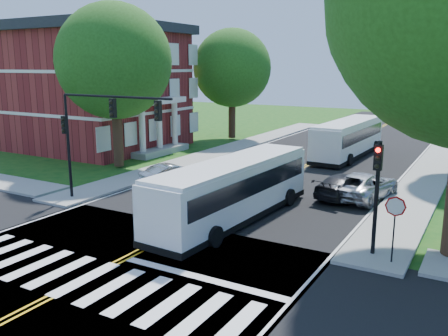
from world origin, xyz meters
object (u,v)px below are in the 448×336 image
Objects in this scene: signal_nw at (98,123)px; suv at (364,185)px; bus_lead at (234,189)px; dark_sedan at (345,186)px; bus_follow at (349,138)px; signal_ne at (377,183)px; hatchback at (173,175)px.

signal_nw reaches higher than suv.
dark_sedan is (3.55, 6.53, -0.85)m from bus_lead.
signal_nw is at bearing 48.76° from dark_sedan.
dark_sedan is at bearing 107.15° from bus_follow.
signal_nw is 14.78m from suv.
signal_ne is 0.39× the size of bus_follow.
bus_lead is at bearing 169.16° from signal_ne.
suv reaches higher than dark_sedan.
bus_follow is (0.32, 18.71, 0.02)m from bus_lead.
suv is (4.17, -11.78, -0.81)m from bus_follow.
bus_lead is (7.22, 1.32, -2.84)m from signal_nw.
signal_ne is at bearing 110.31° from bus_follow.
signal_ne is 1.08× the size of hatchback.
hatchback is 10.33m from dark_sedan.
hatchback is (-6.46, 4.00, -0.85)m from bus_lead.
signal_nw is 7.87m from bus_lead.
hatchback is at bearing 67.55° from bus_follow.
hatchback is 0.88× the size of dark_sedan.
bus_follow is (7.54, 20.03, -2.82)m from signal_nw.
bus_lead is at bearing 10.35° from signal_nw.
signal_nw is 0.63× the size of bus_follow.
signal_nw is 13.83m from dark_sedan.
hatchback is (0.76, 5.31, -3.70)m from signal_nw.
suv is at bearing -143.76° from dark_sedan.
bus_follow is 2.48× the size of dark_sedan.
bus_follow reaches higher than dark_sedan.
signal_ne is 0.84× the size of suv.
signal_ne reaches higher than bus_lead.
hatchback is 11.34m from suv.
dark_sedan is (-3.28, 7.83, -2.28)m from signal_ne.
suv is at bearing 105.87° from signal_ne.
signal_nw is 1.62× the size of signal_ne.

